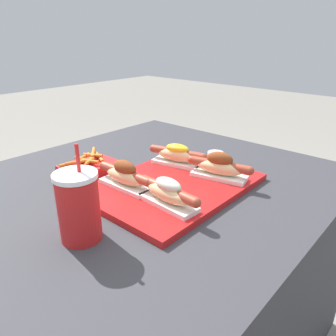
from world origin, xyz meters
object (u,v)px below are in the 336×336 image
at_px(hot_dog_0, 168,193).
at_px(hot_dog_1, 219,167).
at_px(drink_cup, 79,206).
at_px(serving_tray, 173,185).
at_px(hot_dog_2, 125,175).
at_px(fries_basket, 89,168).
at_px(sauce_bowl, 215,155).
at_px(hot_dog_3, 177,155).

distance_m(hot_dog_0, hot_dog_1, 0.23).
bearing_deg(drink_cup, hot_dog_1, -8.66).
xyz_separation_m(hot_dog_0, drink_cup, (-0.21, 0.07, 0.03)).
xyz_separation_m(serving_tray, hot_dog_1, (0.12, -0.08, 0.04)).
height_order(hot_dog_2, fries_basket, hot_dog_2).
distance_m(sauce_bowl, fries_basket, 0.45).
height_order(serving_tray, sauce_bowl, sauce_bowl).
relative_size(hot_dog_1, sauce_bowl, 3.54).
height_order(hot_dog_0, sauce_bowl, hot_dog_0).
distance_m(hot_dog_0, hot_dog_2, 0.16).
distance_m(serving_tray, hot_dog_3, 0.15).
bearing_deg(hot_dog_2, hot_dog_1, -35.07).
bearing_deg(hot_dog_3, hot_dog_1, -89.59).
relative_size(serving_tray, hot_dog_2, 2.30).
xyz_separation_m(hot_dog_3, fries_basket, (-0.21, 0.19, -0.03)).
xyz_separation_m(hot_dog_0, sauce_bowl, (0.40, 0.13, -0.04)).
relative_size(hot_dog_2, drink_cup, 0.96).
relative_size(hot_dog_1, fries_basket, 1.20).
bearing_deg(drink_cup, hot_dog_3, 12.20).
distance_m(hot_dog_2, drink_cup, 0.23).
bearing_deg(sauce_bowl, fries_basket, 149.96).
height_order(hot_dog_0, hot_dog_3, hot_dog_0).
relative_size(serving_tray, drink_cup, 2.20).
bearing_deg(hot_dog_0, hot_dog_2, 90.59).
distance_m(hot_dog_1, hot_dog_2, 0.28).
bearing_deg(sauce_bowl, hot_dog_1, -143.43).
relative_size(hot_dog_3, drink_cup, 0.93).
bearing_deg(hot_dog_2, fries_basket, 85.98).
distance_m(hot_dog_0, drink_cup, 0.22).
distance_m(hot_dog_2, hot_dog_3, 0.23).
height_order(sauce_bowl, fries_basket, fries_basket).
xyz_separation_m(serving_tray, sauce_bowl, (0.29, 0.05, 0.00)).
height_order(hot_dog_1, fries_basket, hot_dog_1).
bearing_deg(hot_dog_2, drink_cup, -156.27).
bearing_deg(hot_dog_2, sauce_bowl, -4.58).
height_order(hot_dog_2, drink_cup, drink_cup).
distance_m(sauce_bowl, drink_cup, 0.62).
bearing_deg(drink_cup, serving_tray, 2.32).
relative_size(hot_dog_0, hot_dog_2, 1.00).
bearing_deg(hot_dog_0, hot_dog_1, -0.51).
distance_m(serving_tray, sauce_bowl, 0.29).
bearing_deg(sauce_bowl, hot_dog_0, -162.47).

